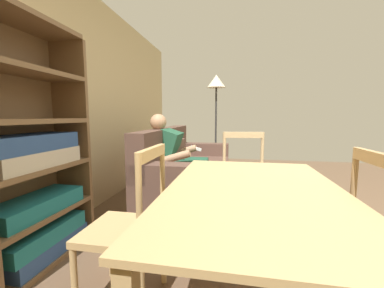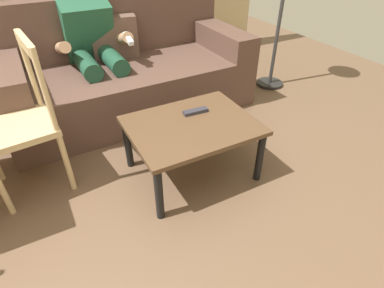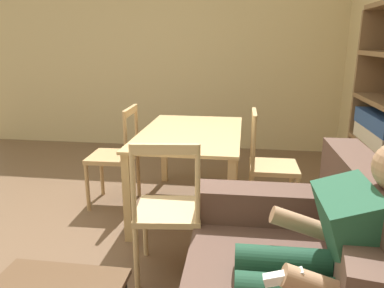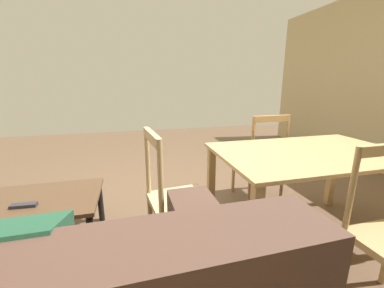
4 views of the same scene
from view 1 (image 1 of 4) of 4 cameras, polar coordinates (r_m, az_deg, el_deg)
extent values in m
plane|color=brown|center=(2.61, 31.83, -19.57)|extent=(8.19, 8.19, 0.00)
cube|color=#D1BC8C|center=(2.79, -28.41, 9.16)|extent=(6.19, 0.12, 2.54)
cube|color=brown|center=(3.35, 0.00, -8.84)|extent=(2.13, 1.01, 0.44)
cube|color=brown|center=(3.34, -6.52, -0.61)|extent=(2.11, 0.24, 0.51)
cube|color=brown|center=(2.38, -3.76, -7.28)|extent=(0.26, 0.97, 0.21)
cube|color=brown|center=(4.19, 2.12, -1.22)|extent=(0.26, 0.97, 0.21)
cube|color=brown|center=(3.28, -3.97, -2.07)|extent=(0.42, 0.21, 0.36)
cube|color=#23563D|center=(3.08, -5.96, -1.44)|extent=(0.41, 0.37, 0.56)
sphere|color=tan|center=(3.08, -8.12, 5.24)|extent=(0.21, 0.21, 0.21)
cylinder|color=#1C4530|center=(2.94, -0.85, -5.25)|extent=(0.16, 0.44, 0.15)
cylinder|color=tan|center=(2.98, 3.40, -10.81)|extent=(0.11, 0.11, 0.44)
cube|color=black|center=(3.03, 4.93, -14.07)|extent=(0.10, 0.24, 0.08)
cylinder|color=#1C4530|center=(3.15, -0.13, -4.44)|extent=(0.16, 0.44, 0.15)
cylinder|color=tan|center=(3.19, 3.83, -9.64)|extent=(0.11, 0.11, 0.44)
cube|color=black|center=(3.24, 5.25, -12.71)|extent=(0.10, 0.24, 0.08)
cylinder|color=tan|center=(2.80, -3.79, -3.14)|extent=(0.10, 0.35, 0.19)
cylinder|color=tan|center=(3.29, -1.78, -1.69)|extent=(0.10, 0.35, 0.19)
cube|color=white|center=(3.25, 0.98, -1.06)|extent=(0.04, 0.15, 0.08)
cube|color=brown|center=(3.34, 18.79, -6.17)|extent=(0.81, 0.63, 0.03)
cylinder|color=black|center=(3.10, 24.78, -11.29)|extent=(0.05, 0.05, 0.38)
cylinder|color=black|center=(3.79, 22.08, -7.98)|extent=(0.05, 0.05, 0.38)
cylinder|color=black|center=(3.02, 14.33, -11.40)|extent=(0.05, 0.05, 0.38)
cylinder|color=black|center=(3.71, 13.60, -7.95)|extent=(0.05, 0.05, 0.38)
cube|color=#2D2D38|center=(3.40, 16.79, -5.41)|extent=(0.17, 0.06, 0.02)
cube|color=brown|center=(2.43, -27.05, 0.53)|extent=(0.04, 0.36, 1.77)
cube|color=brown|center=(2.22, -37.50, -0.61)|extent=(0.92, 0.02, 1.77)
cube|color=brown|center=(2.36, -32.92, -22.09)|extent=(0.85, 0.36, 0.04)
cube|color=brown|center=(2.22, -33.50, -13.99)|extent=(0.85, 0.36, 0.04)
cube|color=brown|center=(2.12, -34.11, -4.99)|extent=(0.85, 0.36, 0.04)
cube|color=brown|center=(2.09, -34.74, 4.56)|extent=(0.85, 0.36, 0.04)
cube|color=brown|center=(2.11, -35.39, 14.15)|extent=(0.85, 0.36, 0.04)
cube|color=brown|center=(2.19, -36.05, 23.28)|extent=(0.85, 0.36, 0.04)
cube|color=#2D5193|center=(2.33, -32.11, -20.24)|extent=(0.69, 0.29, 0.12)
cube|color=teal|center=(2.26, -32.78, -17.75)|extent=(0.69, 0.29, 0.12)
cube|color=teal|center=(2.17, -33.46, -12.24)|extent=(0.70, 0.31, 0.12)
cube|color=beige|center=(2.09, -34.19, -3.01)|extent=(0.69, 0.29, 0.12)
cube|color=#2D5193|center=(2.06, -34.65, 0.22)|extent=(0.69, 0.29, 0.12)
cube|color=tan|center=(1.29, 14.70, -10.67)|extent=(1.41, 0.89, 0.02)
cube|color=tan|center=(2.09, 24.29, -15.04)|extent=(0.06, 0.06, 0.72)
cube|color=tan|center=(2.05, 1.56, -14.85)|extent=(0.06, 0.06, 0.72)
cube|color=tan|center=(1.54, -16.38, -19.32)|extent=(0.42, 0.42, 0.04)
cylinder|color=tan|center=(1.87, -18.95, -22.10)|extent=(0.04, 0.04, 0.44)
cylinder|color=tan|center=(1.60, -26.44, -27.80)|extent=(0.04, 0.04, 0.44)
cylinder|color=tan|center=(1.74, -6.87, -24.19)|extent=(0.04, 0.04, 0.44)
cylinder|color=tan|center=(1.55, -7.11, -9.11)|extent=(0.03, 0.03, 0.50)
cylinder|color=tan|center=(1.21, -12.62, -13.78)|extent=(0.03, 0.03, 0.50)
cube|color=tan|center=(1.33, -9.68, -2.15)|extent=(0.38, 0.04, 0.06)
cube|color=#D1B27F|center=(2.33, 12.71, -10.04)|extent=(0.47, 0.47, 0.04)
cylinder|color=#D1B27F|center=(2.21, 8.26, -17.08)|extent=(0.04, 0.04, 0.45)
cylinder|color=#D1B27F|center=(2.27, 18.28, -16.68)|extent=(0.04, 0.04, 0.45)
cylinder|color=#D1B27F|center=(2.56, 7.59, -13.67)|extent=(0.04, 0.04, 0.45)
cylinder|color=#D1B27F|center=(2.62, 16.16, -13.46)|extent=(0.04, 0.04, 0.45)
cylinder|color=#D1B27F|center=(2.44, 7.76, -3.07)|extent=(0.03, 0.03, 0.51)
cylinder|color=#D1B27F|center=(2.49, 16.51, -3.06)|extent=(0.03, 0.03, 0.51)
cube|color=#D1B27F|center=(2.43, 12.31, 2.16)|extent=(0.08, 0.38, 0.06)
cylinder|color=tan|center=(1.78, 33.27, -23.85)|extent=(0.04, 0.04, 0.47)
cylinder|color=tan|center=(1.61, 34.35, -9.04)|extent=(0.03, 0.03, 0.47)
cube|color=tan|center=(1.40, 38.23, -2.83)|extent=(0.38, 0.05, 0.06)
cylinder|color=black|center=(4.80, 5.64, -6.60)|extent=(0.28, 0.28, 0.03)
cylinder|color=#333333|center=(4.68, 5.75, 3.20)|extent=(0.04, 0.04, 1.67)
cone|color=beige|center=(4.72, 5.89, 14.82)|extent=(0.36, 0.36, 0.24)
camera|label=2|loc=(3.16, 50.45, 10.75)|focal=29.03mm
camera|label=3|loc=(4.43, 5.92, 11.88)|focal=34.48mm
camera|label=4|loc=(2.90, -18.34, 9.23)|focal=22.51mm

